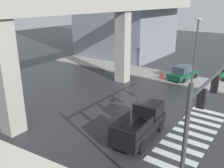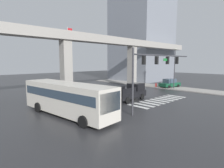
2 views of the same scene
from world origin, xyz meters
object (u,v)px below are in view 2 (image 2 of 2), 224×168
at_px(city_bus, 67,97).
at_px(sedan_dark_green, 170,83).
at_px(pickup_truck, 131,92).
at_px(street_lamp_near_corner, 175,64).
at_px(fire_hydrant, 156,85).
at_px(flagpole, 68,53).
at_px(traffic_signal_mast, 156,64).

distance_m(city_bus, sedan_dark_green, 23.55).
height_order(pickup_truck, street_lamp_near_corner, street_lamp_near_corner).
bearing_deg(street_lamp_near_corner, fire_hydrant, 96.64).
bearing_deg(flagpole, traffic_signal_mast, -98.39).
bearing_deg(flagpole, pickup_truck, -95.81).
relative_size(pickup_truck, city_bus, 0.47).
distance_m(sedan_dark_green, flagpole, 20.93).
distance_m(city_bus, street_lamp_near_corner, 22.35).
height_order(pickup_truck, traffic_signal_mast, traffic_signal_mast).
distance_m(pickup_truck, street_lamp_near_corner, 13.22).
xyz_separation_m(pickup_truck, flagpole, (1.85, 18.16, 5.74)).
bearing_deg(traffic_signal_mast, pickup_truck, 71.85).
relative_size(city_bus, traffic_signal_mast, 1.01).
relative_size(city_bus, fire_hydrant, 12.93).
distance_m(traffic_signal_mast, street_lamp_near_corner, 15.17).
bearing_deg(flagpole, street_lamp_near_corner, -58.18).
bearing_deg(pickup_truck, traffic_signal_mast, -108.15).
bearing_deg(sedan_dark_green, pickup_truck, -171.29).
distance_m(city_bus, flagpole, 22.21).
height_order(fire_hydrant, flagpole, flagpole).
bearing_deg(street_lamp_near_corner, city_bus, -177.54).
distance_m(city_bus, traffic_signal_mast, 9.49).
xyz_separation_m(street_lamp_near_corner, flagpole, (-10.87, 17.51, 2.17)).
bearing_deg(fire_hydrant, flagpole, 126.64).
bearing_deg(traffic_signal_mast, city_bus, 151.46).
height_order(street_lamp_near_corner, fire_hydrant, street_lamp_near_corner).
bearing_deg(flagpole, fire_hydrant, -53.36).
height_order(pickup_truck, sedan_dark_green, pickup_truck).
bearing_deg(fire_hydrant, traffic_signal_mast, -147.82).
xyz_separation_m(pickup_truck, sedan_dark_green, (13.97, 2.14, -0.14)).
bearing_deg(city_bus, sedan_dark_green, 5.96).
bearing_deg(sedan_dark_green, fire_hydrant, 130.26).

